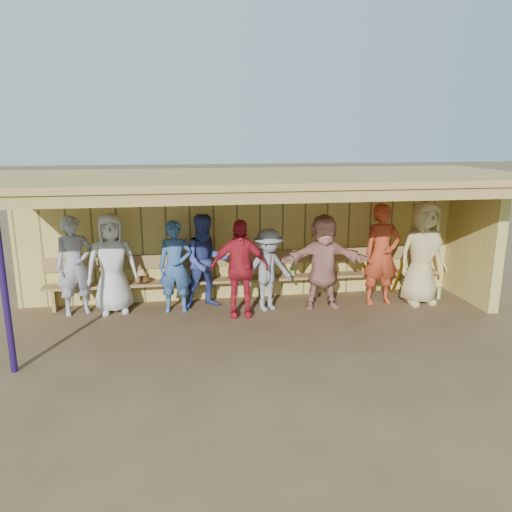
{
  "coord_description": "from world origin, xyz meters",
  "views": [
    {
      "loc": [
        -1.33,
        -8.03,
        3.15
      ],
      "look_at": [
        0.0,
        0.35,
        1.05
      ],
      "focal_mm": 35.0,
      "sensor_mm": 36.0,
      "label": 1
    }
  ],
  "objects_px": {
    "player_g": "(382,255)",
    "player_extra": "(175,267)",
    "player_b": "(112,263)",
    "bench": "(250,273)",
    "player_c": "(206,261)",
    "player_a": "(75,266)",
    "player_f": "(323,262)",
    "player_e": "(268,270)",
    "player_d": "(239,268)",
    "player_h": "(423,253)"
  },
  "relations": [
    {
      "from": "player_d",
      "to": "player_extra",
      "type": "bearing_deg",
      "value": 163.58
    },
    {
      "from": "player_d",
      "to": "player_f",
      "type": "relative_size",
      "value": 0.99
    },
    {
      "from": "player_c",
      "to": "player_f",
      "type": "height_order",
      "value": "player_f"
    },
    {
      "from": "player_d",
      "to": "player_g",
      "type": "distance_m",
      "value": 2.71
    },
    {
      "from": "player_g",
      "to": "player_f",
      "type": "bearing_deg",
      "value": -179.07
    },
    {
      "from": "player_c",
      "to": "player_f",
      "type": "relative_size",
      "value": 1.0
    },
    {
      "from": "player_e",
      "to": "player_h",
      "type": "distance_m",
      "value": 2.92
    },
    {
      "from": "player_d",
      "to": "player_h",
      "type": "xyz_separation_m",
      "value": [
        3.46,
        0.11,
        0.11
      ]
    },
    {
      "from": "player_a",
      "to": "player_h",
      "type": "height_order",
      "value": "player_h"
    },
    {
      "from": "player_f",
      "to": "player_extra",
      "type": "xyz_separation_m",
      "value": [
        -2.67,
        0.22,
        -0.04
      ]
    },
    {
      "from": "player_b",
      "to": "player_e",
      "type": "bearing_deg",
      "value": -15.36
    },
    {
      "from": "player_c",
      "to": "player_g",
      "type": "height_order",
      "value": "player_g"
    },
    {
      "from": "player_g",
      "to": "player_extra",
      "type": "height_order",
      "value": "player_g"
    },
    {
      "from": "player_e",
      "to": "bench",
      "type": "xyz_separation_m",
      "value": [
        -0.24,
        0.63,
        -0.22
      ]
    },
    {
      "from": "player_e",
      "to": "player_a",
      "type": "bearing_deg",
      "value": 152.0
    },
    {
      "from": "bench",
      "to": "player_c",
      "type": "bearing_deg",
      "value": -160.36
    },
    {
      "from": "player_f",
      "to": "player_h",
      "type": "xyz_separation_m",
      "value": [
        1.89,
        -0.07,
        0.1
      ]
    },
    {
      "from": "player_c",
      "to": "player_extra",
      "type": "xyz_separation_m",
      "value": [
        -0.55,
        -0.14,
        -0.04
      ]
    },
    {
      "from": "player_e",
      "to": "bench",
      "type": "height_order",
      "value": "player_e"
    },
    {
      "from": "bench",
      "to": "player_b",
      "type": "bearing_deg",
      "value": -173.08
    },
    {
      "from": "player_h",
      "to": "player_extra",
      "type": "relative_size",
      "value": 1.17
    },
    {
      "from": "player_b",
      "to": "player_extra",
      "type": "xyz_separation_m",
      "value": [
        1.11,
        -0.14,
        -0.07
      ]
    },
    {
      "from": "player_e",
      "to": "bench",
      "type": "distance_m",
      "value": 0.72
    },
    {
      "from": "player_d",
      "to": "player_f",
      "type": "xyz_separation_m",
      "value": [
        1.57,
        0.18,
        0.01
      ]
    },
    {
      "from": "player_a",
      "to": "player_e",
      "type": "height_order",
      "value": "player_a"
    },
    {
      "from": "player_a",
      "to": "player_g",
      "type": "xyz_separation_m",
      "value": [
        5.54,
        -0.31,
        0.06
      ]
    },
    {
      "from": "player_a",
      "to": "player_d",
      "type": "bearing_deg",
      "value": -31.21
    },
    {
      "from": "bench",
      "to": "player_e",
      "type": "bearing_deg",
      "value": -68.92
    },
    {
      "from": "player_g",
      "to": "bench",
      "type": "xyz_separation_m",
      "value": [
        -2.39,
        0.62,
        -0.42
      ]
    },
    {
      "from": "player_a",
      "to": "player_b",
      "type": "bearing_deg",
      "value": -20.49
    },
    {
      "from": "player_a",
      "to": "player_extra",
      "type": "relative_size",
      "value": 1.07
    },
    {
      "from": "player_b",
      "to": "bench",
      "type": "distance_m",
      "value": 2.56
    },
    {
      "from": "player_e",
      "to": "player_f",
      "type": "xyz_separation_m",
      "value": [
        1.02,
        -0.03,
        0.12
      ]
    },
    {
      "from": "player_a",
      "to": "player_f",
      "type": "bearing_deg",
      "value": -25.12
    },
    {
      "from": "player_a",
      "to": "player_c",
      "type": "xyz_separation_m",
      "value": [
        2.3,
        0.0,
        -0.02
      ]
    },
    {
      "from": "player_g",
      "to": "player_e",
      "type": "bearing_deg",
      "value": 179.15
    },
    {
      "from": "player_a",
      "to": "player_e",
      "type": "distance_m",
      "value": 3.41
    },
    {
      "from": "player_a",
      "to": "player_extra",
      "type": "height_order",
      "value": "player_a"
    },
    {
      "from": "player_f",
      "to": "player_g",
      "type": "xyz_separation_m",
      "value": [
        1.13,
        0.04,
        0.08
      ]
    },
    {
      "from": "player_b",
      "to": "bench",
      "type": "xyz_separation_m",
      "value": [
        2.52,
        0.31,
        -0.37
      ]
    },
    {
      "from": "player_c",
      "to": "player_d",
      "type": "distance_m",
      "value": 0.77
    },
    {
      "from": "player_a",
      "to": "player_d",
      "type": "relative_size",
      "value": 1.03
    },
    {
      "from": "player_b",
      "to": "player_f",
      "type": "bearing_deg",
      "value": -13.97
    },
    {
      "from": "player_extra",
      "to": "player_b",
      "type": "bearing_deg",
      "value": 177.52
    },
    {
      "from": "player_a",
      "to": "player_f",
      "type": "distance_m",
      "value": 4.42
    },
    {
      "from": "player_c",
      "to": "bench",
      "type": "xyz_separation_m",
      "value": [
        0.86,
        0.31,
        -0.34
      ]
    },
    {
      "from": "player_e",
      "to": "player_b",
      "type": "bearing_deg",
      "value": 150.74
    },
    {
      "from": "player_e",
      "to": "player_f",
      "type": "bearing_deg",
      "value": -24.09
    },
    {
      "from": "player_f",
      "to": "player_h",
      "type": "relative_size",
      "value": 0.9
    },
    {
      "from": "player_b",
      "to": "player_g",
      "type": "distance_m",
      "value": 4.92
    }
  ]
}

